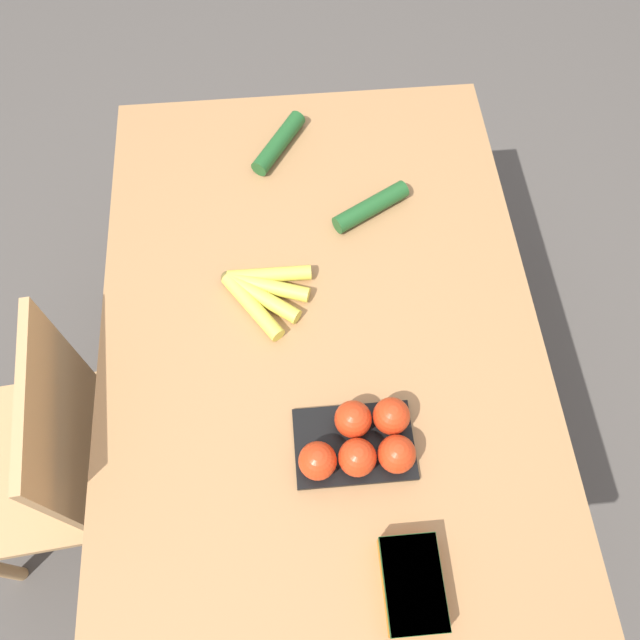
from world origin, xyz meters
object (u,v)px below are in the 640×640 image
object	(u,v)px
carrot_bag	(413,584)
banana_bunch	(262,291)
chair	(41,459)
cucumber_far	(371,207)
cucumber_near	(279,143)
tomato_pack	(362,442)

from	to	relation	value
carrot_bag	banana_bunch	bearing A→B (deg)	21.04
banana_bunch	carrot_bag	bearing A→B (deg)	-158.96
chair	cucumber_far	distance (m)	0.99
cucumber_near	tomato_pack	bearing A→B (deg)	-171.43
chair	banana_bunch	world-z (taller)	chair
banana_bunch	carrot_bag	distance (m)	0.67
tomato_pack	cucumber_far	world-z (taller)	tomato_pack
tomato_pack	cucumber_near	distance (m)	0.80
cucumber_far	chair	bearing A→B (deg)	119.20
banana_bunch	cucumber_far	size ratio (longest dim) A/B	1.05
chair	cucumber_far	world-z (taller)	chair
carrot_bag	cucumber_near	size ratio (longest dim) A/B	0.87
tomato_pack	cucumber_far	bearing A→B (deg)	-8.84
tomato_pack	carrot_bag	world-z (taller)	tomato_pack
cucumber_near	chair	bearing A→B (deg)	137.54
banana_bunch	cucumber_far	bearing A→B (deg)	-52.67
cucumber_far	carrot_bag	bearing A→B (deg)	178.07
cucumber_near	cucumber_far	size ratio (longest dim) A/B	0.97
carrot_bag	cucumber_near	bearing A→B (deg)	9.72
banana_bunch	cucumber_near	bearing A→B (deg)	-8.23
carrot_bag	tomato_pack	bearing A→B (deg)	13.16
banana_bunch	tomato_pack	world-z (taller)	tomato_pack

